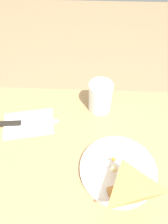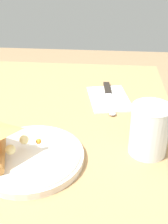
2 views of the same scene
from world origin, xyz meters
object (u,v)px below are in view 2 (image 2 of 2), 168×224
(milk_glass, at_px, (149,132))
(napkin_folded, at_px, (109,98))
(dining_table, at_px, (35,170))
(plate_pizza, at_px, (29,155))
(butter_knife, at_px, (109,95))

(milk_glass, bearing_deg, napkin_folded, -160.56)
(dining_table, bearing_deg, napkin_folded, 137.00)
(milk_glass, bearing_deg, plate_pizza, -77.70)
(plate_pizza, bearing_deg, napkin_folded, 151.29)
(plate_pizza, xyz_separation_m, napkin_folded, (-0.30, 0.17, -0.01))
(dining_table, bearing_deg, butter_knife, 138.67)
(plate_pizza, distance_m, napkin_folded, 0.35)
(dining_table, bearing_deg, milk_glass, 80.93)
(plate_pizza, bearing_deg, dining_table, -166.53)
(dining_table, distance_m, milk_glass, 0.33)
(dining_table, distance_m, plate_pizza, 0.17)
(napkin_folded, bearing_deg, dining_table, -43.00)
(plate_pizza, relative_size, butter_knife, 1.07)
(napkin_folded, distance_m, butter_knife, 0.01)
(dining_table, xyz_separation_m, napkin_folded, (-0.20, 0.19, 0.12))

